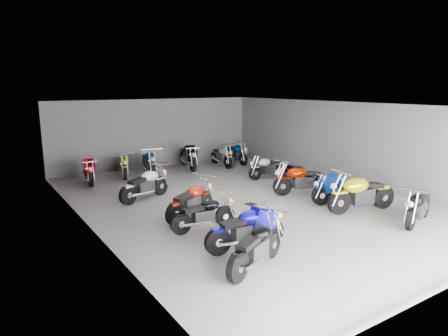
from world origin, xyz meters
The scene contains 23 objects.
ground centered at (0.00, 0.00, 0.00)m, with size 14.00×14.00×0.00m, color #9D9A95.
wall_back centered at (0.00, 7.00, 1.60)m, with size 10.00×0.10×3.20m, color slate.
wall_left centered at (-5.00, 0.00, 1.60)m, with size 0.10×14.00×3.20m, color slate.
wall_right centered at (5.00, 0.00, 1.60)m, with size 0.10×14.00×3.20m, color slate.
ceiling centered at (0.00, 0.00, 3.22)m, with size 10.00×14.00×0.04m, color black.
drain_grate centered at (0.00, -0.50, 0.01)m, with size 0.32×0.32×0.01m, color black.
motorcycle_left_a centered at (-2.71, -4.31, 0.49)m, with size 1.95×0.90×0.90m.
motorcycle_left_b centered at (-2.28, -3.37, 0.50)m, with size 2.10×0.47×0.92m.
motorcycle_left_c centered at (-2.46, -1.71, 0.45)m, with size 1.88×0.41×0.83m.
motorcycle_left_d centered at (-2.26, -0.60, 0.50)m, with size 1.97×0.95×0.92m.
motorcycle_left_f centered at (-2.65, 1.93, 0.52)m, with size 2.05×0.93×0.95m.
motorcycle_right_a centered at (2.83, -4.54, 0.49)m, with size 2.00×0.75×0.90m.
motorcycle_right_b centered at (2.39, -2.95, 0.58)m, with size 2.38×0.70×1.06m.
motorcycle_right_c centered at (2.56, -2.00, 0.52)m, with size 2.13×0.69×0.95m.
motorcycle_right_d centered at (2.29, -0.50, 0.53)m, with size 2.12×0.95×0.98m.
motorcycle_right_e centered at (2.86, 0.72, 0.46)m, with size 1.87×0.61×0.84m.
motorcycle_right_f centered at (2.85, 2.13, 0.47)m, with size 1.96×0.38×0.86m.
motorcycle_back_a centered at (-3.66, 5.42, 0.52)m, with size 0.51×2.17×0.95m.
motorcycle_back_b centered at (-2.09, 5.70, 0.50)m, with size 0.71×2.03×0.91m.
motorcycle_back_c centered at (-1.02, 5.51, 0.54)m, with size 0.65×2.25×1.00m.
motorcycle_back_d centered at (1.05, 5.75, 0.57)m, with size 0.73×2.36×1.05m.
motorcycle_back_e centered at (2.64, 5.34, 0.51)m, with size 0.49×2.13×0.94m.
motorcycle_back_f centered at (3.66, 5.56, 0.51)m, with size 0.50×2.14×0.94m.
Camera 1 is at (-7.59, -10.54, 3.82)m, focal length 32.00 mm.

